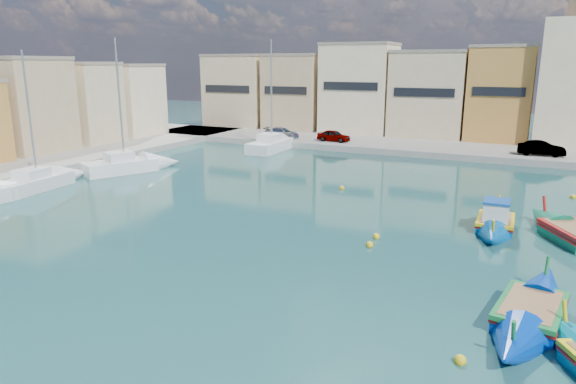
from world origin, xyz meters
The scene contains 12 objects.
ground centered at (0.00, 0.00, 0.00)m, with size 160.00×160.00×0.00m, color #13383A.
north_quay centered at (0.00, 32.00, 0.30)m, with size 80.00×8.00×0.60m, color gray.
west_quay centered at (-32.00, 8.00, 0.30)m, with size 8.00×56.00×0.60m, color gray.
north_townhouses centered at (6.68, 39.36, 5.00)m, with size 83.20×7.87×10.19m.
parked_cars centered at (-8.82, 30.50, 1.20)m, with size 29.50×1.85×1.29m.
luzzu_blue_cabin centered at (3.89, 8.54, 0.31)m, with size 1.90×7.22×2.54m.
luzzu_green centered at (7.63, 8.05, 0.28)m, with size 6.06×8.38×2.66m.
luzzu_blue_south centered at (5.79, -1.58, 0.25)m, with size 3.11×8.47×2.39m.
yacht_north centered at (-18.49, 27.29, 0.46)m, with size 2.68×8.75×11.60m.
yacht_midnorth centered at (-23.55, 12.40, 0.45)m, with size 5.57×8.18×11.25m.
yacht_mid centered at (-25.64, 5.53, 0.40)m, with size 3.02×8.21×10.12m.
mooring_buoys centered at (2.70, 6.30, 0.08)m, with size 19.98×23.23×0.36m.
Camera 1 is at (5.33, -19.38, 8.48)m, focal length 32.00 mm.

